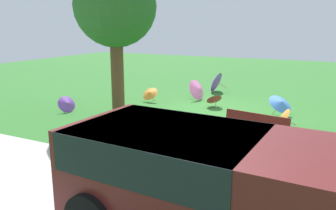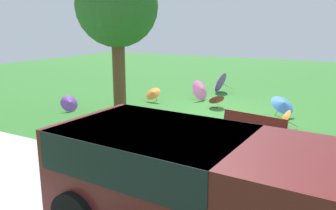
{
  "view_description": "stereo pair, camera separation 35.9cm",
  "coord_description": "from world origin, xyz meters",
  "px_view_note": "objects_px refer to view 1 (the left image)",
  "views": [
    {
      "loc": [
        -3.85,
        11.12,
        2.97
      ],
      "look_at": [
        0.69,
        2.11,
        0.6
      ],
      "focal_mm": 36.68,
      "sensor_mm": 36.0,
      "label": 1
    },
    {
      "loc": [
        -4.17,
        10.95,
        2.97
      ],
      "look_at": [
        0.69,
        2.11,
        0.6
      ],
      "focal_mm": 36.68,
      "sensor_mm": 36.0,
      "label": 2
    }
  ],
  "objects_px": {
    "shade_tree": "(115,7)",
    "parasol_orange_1": "(150,93)",
    "park_bench": "(258,130)",
    "parasol_purple_0": "(67,104)",
    "parasol_red_0": "(214,98)",
    "parasol_orange_2": "(282,117)",
    "parasol_pink_0": "(198,89)",
    "parasol_purple_1": "(215,81)",
    "parasol_blue_1": "(281,103)",
    "van_dark": "(216,179)"
  },
  "relations": [
    {
      "from": "shade_tree",
      "to": "parasol_orange_1",
      "type": "height_order",
      "value": "shade_tree"
    },
    {
      "from": "park_bench",
      "to": "parasol_purple_0",
      "type": "bearing_deg",
      "value": -5.36
    },
    {
      "from": "parasol_red_0",
      "to": "parasol_orange_2",
      "type": "distance_m",
      "value": 3.06
    },
    {
      "from": "parasol_purple_0",
      "to": "parasol_pink_0",
      "type": "bearing_deg",
      "value": -130.17
    },
    {
      "from": "park_bench",
      "to": "parasol_purple_1",
      "type": "xyz_separation_m",
      "value": [
        3.37,
        -6.47,
        0.0
      ]
    },
    {
      "from": "park_bench",
      "to": "parasol_orange_1",
      "type": "bearing_deg",
      "value": -33.84
    },
    {
      "from": "shade_tree",
      "to": "parasol_blue_1",
      "type": "height_order",
      "value": "shade_tree"
    },
    {
      "from": "parasol_pink_0",
      "to": "parasol_blue_1",
      "type": "bearing_deg",
      "value": 160.77
    },
    {
      "from": "parasol_red_0",
      "to": "parasol_purple_1",
      "type": "xyz_separation_m",
      "value": [
        0.98,
        -2.85,
        0.15
      ]
    },
    {
      "from": "parasol_red_0",
      "to": "parasol_blue_1",
      "type": "xyz_separation_m",
      "value": [
        -2.41,
        0.25,
        0.13
      ]
    },
    {
      "from": "van_dark",
      "to": "parasol_orange_2",
      "type": "xyz_separation_m",
      "value": [
        0.03,
        -6.09,
        -0.61
      ]
    },
    {
      "from": "parasol_orange_1",
      "to": "van_dark",
      "type": "bearing_deg",
      "value": 125.61
    },
    {
      "from": "parasol_orange_1",
      "to": "parasol_purple_1",
      "type": "bearing_deg",
      "value": -116.49
    },
    {
      "from": "park_bench",
      "to": "parasol_purple_0",
      "type": "xyz_separation_m",
      "value": [
        6.72,
        -0.63,
        -0.17
      ]
    },
    {
      "from": "shade_tree",
      "to": "parasol_red_0",
      "type": "distance_m",
      "value": 4.74
    },
    {
      "from": "parasol_purple_1",
      "to": "parasol_pink_0",
      "type": "relative_size",
      "value": 1.02
    },
    {
      "from": "parasol_purple_0",
      "to": "parasol_red_0",
      "type": "distance_m",
      "value": 5.25
    },
    {
      "from": "parasol_pink_0",
      "to": "shade_tree",
      "type": "bearing_deg",
      "value": 64.88
    },
    {
      "from": "park_bench",
      "to": "parasol_purple_1",
      "type": "bearing_deg",
      "value": -62.45
    },
    {
      "from": "park_bench",
      "to": "parasol_orange_2",
      "type": "distance_m",
      "value": 2.12
    },
    {
      "from": "shade_tree",
      "to": "parasol_purple_0",
      "type": "bearing_deg",
      "value": 18.7
    },
    {
      "from": "van_dark",
      "to": "park_bench",
      "type": "bearing_deg",
      "value": -85.82
    },
    {
      "from": "parasol_purple_0",
      "to": "parasol_pink_0",
      "type": "relative_size",
      "value": 0.78
    },
    {
      "from": "shade_tree",
      "to": "parasol_purple_1",
      "type": "bearing_deg",
      "value": -106.94
    },
    {
      "from": "parasol_pink_0",
      "to": "parasol_orange_2",
      "type": "distance_m",
      "value": 4.42
    },
    {
      "from": "parasol_purple_1",
      "to": "parasol_orange_2",
      "type": "distance_m",
      "value": 5.69
    },
    {
      "from": "shade_tree",
      "to": "parasol_purple_1",
      "type": "distance_m",
      "value": 6.26
    },
    {
      "from": "park_bench",
      "to": "parasol_blue_1",
      "type": "xyz_separation_m",
      "value": [
        -0.01,
        -3.36,
        -0.01
      ]
    },
    {
      "from": "parasol_purple_0",
      "to": "parasol_red_0",
      "type": "xyz_separation_m",
      "value": [
        -4.32,
        -2.98,
        0.03
      ]
    },
    {
      "from": "parasol_purple_1",
      "to": "parasol_orange_2",
      "type": "relative_size",
      "value": 1.34
    },
    {
      "from": "park_bench",
      "to": "parasol_blue_1",
      "type": "distance_m",
      "value": 3.36
    },
    {
      "from": "van_dark",
      "to": "parasol_purple_1",
      "type": "bearing_deg",
      "value": -70.69
    },
    {
      "from": "van_dark",
      "to": "parasol_orange_2",
      "type": "bearing_deg",
      "value": -89.68
    },
    {
      "from": "parasol_purple_1",
      "to": "parasol_red_0",
      "type": "bearing_deg",
      "value": 108.87
    },
    {
      "from": "parasol_purple_1",
      "to": "parasol_pink_0",
      "type": "height_order",
      "value": "parasol_purple_1"
    },
    {
      "from": "parasol_red_0",
      "to": "parasol_pink_0",
      "type": "xyz_separation_m",
      "value": [
        1.01,
        -0.94,
        0.1
      ]
    },
    {
      "from": "shade_tree",
      "to": "parasol_pink_0",
      "type": "relative_size",
      "value": 5.16
    },
    {
      "from": "parasol_purple_1",
      "to": "parasol_orange_1",
      "type": "relative_size",
      "value": 1.41
    },
    {
      "from": "park_bench",
      "to": "parasol_purple_1",
      "type": "relative_size",
      "value": 1.72
    },
    {
      "from": "van_dark",
      "to": "parasol_blue_1",
      "type": "height_order",
      "value": "van_dark"
    },
    {
      "from": "parasol_purple_1",
      "to": "parasol_orange_2",
      "type": "bearing_deg",
      "value": 129.71
    },
    {
      "from": "parasol_purple_0",
      "to": "parasol_pink_0",
      "type": "height_order",
      "value": "parasol_pink_0"
    },
    {
      "from": "parasol_orange_1",
      "to": "parasol_pink_0",
      "type": "bearing_deg",
      "value": -141.1
    },
    {
      "from": "parasol_purple_1",
      "to": "parasol_blue_1",
      "type": "height_order",
      "value": "parasol_purple_1"
    },
    {
      "from": "parasol_purple_0",
      "to": "parasol_orange_1",
      "type": "xyz_separation_m",
      "value": [
        -1.78,
        -2.68,
        0.06
      ]
    },
    {
      "from": "parasol_purple_0",
      "to": "parasol_pink_0",
      "type": "xyz_separation_m",
      "value": [
        -3.31,
        -3.92,
        0.13
      ]
    },
    {
      "from": "shade_tree",
      "to": "parasol_blue_1",
      "type": "distance_m",
      "value": 6.22
    },
    {
      "from": "park_bench",
      "to": "parasol_orange_1",
      "type": "xyz_separation_m",
      "value": [
        4.94,
        -3.31,
        -0.11
      ]
    },
    {
      "from": "parasol_red_0",
      "to": "parasol_orange_2",
      "type": "bearing_deg",
      "value": 150.22
    },
    {
      "from": "parasol_purple_0",
      "to": "parasol_blue_1",
      "type": "relative_size",
      "value": 0.7
    }
  ]
}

